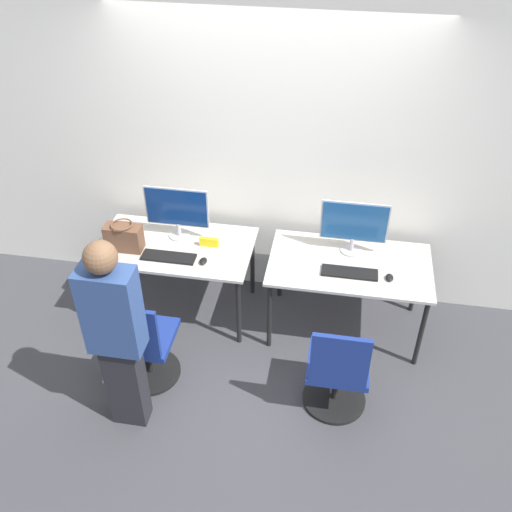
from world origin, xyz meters
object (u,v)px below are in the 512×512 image
mouse_right (390,278)px  mouse_left (203,261)px  office_chair_left (143,347)px  handbag (124,237)px  monitor_left (177,210)px  keyboard_right (349,273)px  office_chair_right (337,374)px  person_left (116,333)px  keyboard_left (169,257)px  monitor_right (354,225)px

mouse_right → mouse_left: bearing=-178.4°
office_chair_left → handbag: size_ratio=2.92×
monitor_left → handbag: size_ratio=1.79×
keyboard_right → office_chair_right: bearing=-91.8°
person_left → keyboard_left: bearing=88.3°
monitor_left → keyboard_right: monitor_left is taller
keyboard_left → handbag: (-0.39, 0.06, 0.11)m
office_chair_left → handbag: 0.94m
office_chair_right → handbag: handbag is taller
monitor_right → keyboard_right: size_ratio=1.22×
keyboard_left → mouse_left: 0.29m
keyboard_right → handbag: handbag is taller
monitor_left → mouse_left: monitor_left is taller
keyboard_left → keyboard_right: bearing=1.8°
person_left → monitor_left: bearing=88.7°
monitor_left → person_left: bearing=-91.3°
person_left → keyboard_right: person_left is taller
keyboard_left → person_left: (-0.03, -1.03, 0.15)m
keyboard_left → handbag: bearing=170.6°
keyboard_left → monitor_right: (1.45, 0.35, 0.25)m
handbag → office_chair_left: bearing=-64.0°
keyboard_left → mouse_left: mouse_left is taller
office_chair_right → handbag: size_ratio=2.92×
office_chair_left → monitor_right: size_ratio=1.63×
keyboard_left → monitor_right: 1.52m
keyboard_left → person_left: size_ratio=0.28×
monitor_left → handbag: (-0.39, -0.25, -0.14)m
keyboard_right → mouse_right: bearing=-3.0°
monitor_left → keyboard_right: (1.45, -0.27, -0.25)m
monitor_left → person_left: (-0.03, -1.35, -0.10)m
mouse_right → handbag: handbag is taller
handbag → mouse_left: bearing=-6.4°
handbag → monitor_right: bearing=8.7°
monitor_left → office_chair_right: 1.85m
monitor_left → office_chair_left: bearing=-91.9°
monitor_right → keyboard_left: bearing=-166.6°
office_chair_left → keyboard_right: 1.69m
person_left → office_chair_left: bearing=90.3°
mouse_left → office_chair_right: 1.37m
monitor_left → mouse_right: 1.80m
office_chair_right → office_chair_left: bearing=179.3°
monitor_left → mouse_left: (0.29, -0.33, -0.24)m
monitor_left → mouse_left: size_ratio=5.98×
monitor_left → office_chair_right: monitor_left is taller
keyboard_left → office_chair_left: 0.76m
office_chair_right → handbag: bearing=157.6°
office_chair_right → handbag: (-1.82, 0.75, 0.47)m
office_chair_right → monitor_right: bearing=88.7°
mouse_left → keyboard_right: (1.16, 0.06, -0.01)m
monitor_right → handbag: bearing=-171.3°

